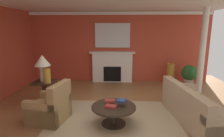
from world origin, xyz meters
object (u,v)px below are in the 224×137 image
(vase_on_side_table, at_px, (47,76))
(potted_plant, at_px, (189,74))
(armchair_near_window, at_px, (50,109))
(vase_tall_corner, at_px, (170,74))
(mantel_mirror, at_px, (113,35))
(table_lamp, at_px, (42,63))
(sofa, at_px, (195,109))
(coffee_table, at_px, (114,111))
(fireplace, at_px, (112,68))
(side_table, at_px, (45,92))

(vase_on_side_table, xyz_separation_m, potted_plant, (4.55, 1.95, -0.41))
(armchair_near_window, xyz_separation_m, vase_tall_corner, (3.61, 3.07, 0.10))
(mantel_mirror, height_order, potted_plant, mantel_mirror)
(table_lamp, relative_size, potted_plant, 0.90)
(sofa, bearing_deg, table_lamp, 168.27)
(vase_on_side_table, bearing_deg, table_lamp, 141.34)
(potted_plant, bearing_deg, table_lamp, -158.77)
(armchair_near_window, bearing_deg, coffee_table, -4.16)
(mantel_mirror, height_order, sofa, mantel_mirror)
(sofa, relative_size, coffee_table, 2.20)
(mantel_mirror, bearing_deg, armchair_near_window, -111.05)
(coffee_table, bearing_deg, table_lamp, 152.48)
(vase_tall_corner, bearing_deg, vase_on_side_table, -150.22)
(fireplace, relative_size, table_lamp, 2.40)
(sofa, height_order, vase_tall_corner, sofa)
(fireplace, xyz_separation_m, table_lamp, (-1.84, -2.44, 0.64))
(side_table, relative_size, vase_on_side_table, 1.76)
(armchair_near_window, height_order, coffee_table, armchair_near_window)
(mantel_mirror, xyz_separation_m, table_lamp, (-1.84, -2.56, -0.65))
(potted_plant, bearing_deg, vase_tall_corner, 152.35)
(potted_plant, bearing_deg, armchair_near_window, -146.79)
(coffee_table, height_order, potted_plant, potted_plant)
(table_lamp, xyz_separation_m, vase_tall_corner, (4.10, 2.14, -0.81))
(sofa, bearing_deg, vase_tall_corner, 85.99)
(mantel_mirror, relative_size, sofa, 0.63)
(coffee_table, distance_m, vase_tall_corner, 3.82)
(table_lamp, distance_m, potted_plant, 5.10)
(coffee_table, relative_size, vase_tall_corner, 1.22)
(side_table, distance_m, vase_on_side_table, 0.53)
(vase_tall_corner, relative_size, potted_plant, 0.99)
(fireplace, bearing_deg, vase_on_side_table, -123.37)
(sofa, xyz_separation_m, vase_tall_corner, (0.21, 2.95, 0.11))
(coffee_table, distance_m, table_lamp, 2.41)
(potted_plant, bearing_deg, side_table, -158.77)
(vase_on_side_table, distance_m, potted_plant, 4.97)
(vase_tall_corner, relative_size, vase_on_side_table, 2.07)
(sofa, distance_m, coffee_table, 1.92)
(vase_on_side_table, bearing_deg, sofa, -10.42)
(mantel_mirror, bearing_deg, coffee_table, -87.55)
(coffee_table, relative_size, table_lamp, 1.33)
(sofa, bearing_deg, armchair_near_window, -177.99)
(armchair_near_window, bearing_deg, potted_plant, 33.21)
(armchair_near_window, xyz_separation_m, table_lamp, (-0.49, 0.93, 0.92))
(fireplace, distance_m, potted_plant, 2.93)
(table_lamp, bearing_deg, mantel_mirror, 54.36)
(vase_tall_corner, height_order, potted_plant, potted_plant)
(mantel_mirror, bearing_deg, side_table, -125.64)
(side_table, bearing_deg, mantel_mirror, 54.36)
(vase_on_side_table, relative_size, potted_plant, 0.48)
(table_lamp, xyz_separation_m, vase_on_side_table, (0.15, -0.12, -0.33))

